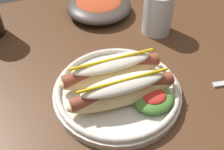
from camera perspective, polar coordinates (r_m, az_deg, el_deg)
The scene contains 4 objects.
dining_table at distance 0.66m, azimuth -0.08°, elevation -6.67°, with size 1.50×0.81×0.74m.
hot_dog_plate at distance 0.54m, azimuth 1.39°, elevation -2.49°, with size 0.25×0.25×0.08m.
water_cup at distance 0.71m, azimuth 9.43°, elevation 12.57°, with size 0.07×0.07×0.11m, color silver.
side_bowl at distance 0.79m, azimuth -2.77°, elevation 14.19°, with size 0.18×0.18×0.05m.
Camera 1 is at (-0.14, -0.39, 1.16)m, focal length 44.29 mm.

